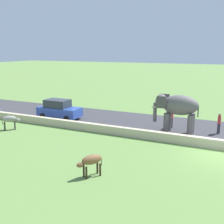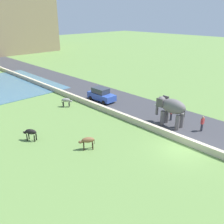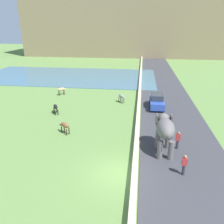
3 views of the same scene
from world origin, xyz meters
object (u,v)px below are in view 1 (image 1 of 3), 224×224
at_px(person_trailing, 219,123).
at_px(cow_grey, 10,120).
at_px(elephant, 177,107).
at_px(person_beside_elephant, 172,118).
at_px(car_blue, 59,109).
at_px(cow_brown, 91,161).

xyz_separation_m(person_trailing, cow_grey, (-5.72, 15.18, -0.04)).
relative_size(person_trailing, cow_grey, 1.29).
height_order(person_trailing, cow_grey, person_trailing).
distance_m(elephant, person_beside_elephant, 1.80).
height_order(car_blue, cow_brown, car_blue).
distance_m(elephant, person_trailing, 3.40).
distance_m(car_blue, cow_grey, 4.80).
distance_m(person_beside_elephant, cow_brown, 10.51).
xyz_separation_m(person_trailing, car_blue, (-1.13, 13.75, 0.03)).
height_order(elephant, car_blue, elephant).
bearing_deg(car_blue, person_trailing, -85.29).
height_order(car_blue, cow_grey, car_blue).
bearing_deg(person_beside_elephant, elephant, -152.43).
xyz_separation_m(person_beside_elephant, cow_grey, (-5.79, 11.57, -0.04)).
distance_m(person_trailing, cow_brown, 11.56).
relative_size(elephant, cow_grey, 2.75).
xyz_separation_m(person_trailing, cow_brown, (-10.31, 5.22, -0.04)).
bearing_deg(cow_grey, person_trailing, -69.35).
bearing_deg(car_blue, cow_grey, 162.70).
height_order(person_trailing, car_blue, car_blue).
relative_size(person_beside_elephant, person_trailing, 1.00).
bearing_deg(elephant, car_blue, 89.96).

